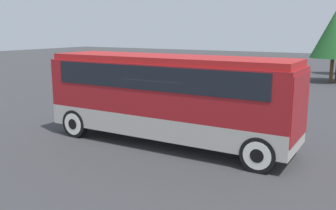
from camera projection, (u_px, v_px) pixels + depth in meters
name	position (u px, v px, depth m)	size (l,w,h in m)	color
ground_plane	(168.00, 143.00, 13.88)	(120.00, 120.00, 0.00)	#38383A
tour_bus	(170.00, 92.00, 13.45)	(9.25, 2.52, 3.24)	#B7B2A8
parked_car_near	(179.00, 95.00, 20.08)	(4.73, 1.88, 1.37)	navy
parked_car_mid	(177.00, 85.00, 23.82)	(4.39, 1.96, 1.40)	maroon
tree_left	(335.00, 34.00, 29.22)	(3.50, 3.50, 5.69)	brown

